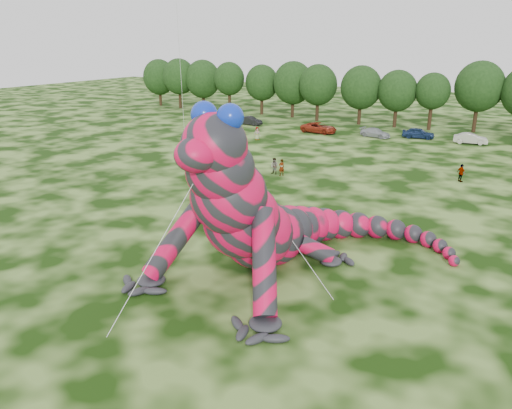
{
  "coord_description": "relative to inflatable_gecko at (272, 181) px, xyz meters",
  "views": [
    {
      "loc": [
        16.68,
        -23.11,
        13.49
      ],
      "look_at": [
        2.37,
        1.51,
        4.0
      ],
      "focal_mm": 35.0,
      "sensor_mm": 36.0,
      "label": 1
    }
  ],
  "objects": [
    {
      "name": "car_2",
      "position": [
        -15.59,
        43.75,
        -4.52
      ],
      "size": [
        5.66,
        2.99,
        1.52
      ],
      "primitive_type": "imported",
      "rotation": [
        0.0,
        0.0,
        1.48
      ],
      "color": "maroon",
      "rests_on": "ground"
    },
    {
      "name": "tree_10",
      "position": [
        4.49,
        56.07,
        -0.03
      ],
      "size": [
        7.09,
        6.38,
        10.5
      ],
      "primitive_type": null,
      "color": "black",
      "rests_on": "ground"
    },
    {
      "name": "car_5",
      "position": [
        5.38,
        46.33,
        -4.57
      ],
      "size": [
        4.5,
        2.15,
        1.43
      ],
      "primitive_type": "imported",
      "rotation": [
        0.0,
        0.0,
        1.72
      ],
      "color": "#BCB7AB",
      "rests_on": "ground"
    },
    {
      "name": "tree_4",
      "position": [
        -32.54,
        56.21,
        -0.75
      ],
      "size": [
        6.22,
        5.6,
        9.06
      ],
      "primitive_type": null,
      "color": "black",
      "rests_on": "ground"
    },
    {
      "name": "tree_2",
      "position": [
        -45.92,
        56.26,
        -0.46
      ],
      "size": [
        7.04,
        6.34,
        9.64
      ],
      "primitive_type": null,
      "color": "black",
      "rests_on": "ground"
    },
    {
      "name": "tree_6",
      "position": [
        -20.46,
        54.18,
        -0.53
      ],
      "size": [
        6.52,
        5.86,
        9.49
      ],
      "primitive_type": null,
      "color": "black",
      "rests_on": "ground"
    },
    {
      "name": "tree_9",
      "position": [
        -1.84,
        54.84,
        -0.94
      ],
      "size": [
        5.27,
        4.74,
        8.68
      ],
      "primitive_type": null,
      "color": "black",
      "rests_on": "ground"
    },
    {
      "name": "tree_5",
      "position": [
        -26.03,
        55.93,
        -0.38
      ],
      "size": [
        7.16,
        6.44,
        9.8
      ],
      "primitive_type": null,
      "color": "black",
      "rests_on": "ground"
    },
    {
      "name": "car_4",
      "position": [
        -1.61,
        46.77,
        -4.53
      ],
      "size": [
        4.61,
        2.33,
        1.51
      ],
      "primitive_type": "imported",
      "rotation": [
        0.0,
        0.0,
        1.7
      ],
      "color": "navy",
      "rests_on": "ground"
    },
    {
      "name": "tree_3",
      "position": [
        -38.62,
        54.56,
        -0.56
      ],
      "size": [
        5.81,
        5.23,
        9.44
      ],
      "primitive_type": null,
      "color": "black",
      "rests_on": "ground"
    },
    {
      "name": "car_0",
      "position": [
        -35.76,
        44.28,
        -4.53
      ],
      "size": [
        4.44,
        1.88,
        1.5
      ],
      "primitive_type": "imported",
      "rotation": [
        0.0,
        0.0,
        1.6
      ],
      "color": "silver",
      "rests_on": "ground"
    },
    {
      "name": "inflatable_gecko",
      "position": [
        0.0,
        0.0,
        0.0
      ],
      "size": [
        19.55,
        22.58,
        10.56
      ],
      "primitive_type": null,
      "rotation": [
        0.0,
        0.0,
        -0.09
      ],
      "color": "#D4093F",
      "rests_on": "ground"
    },
    {
      "name": "tree_7",
      "position": [
        -12.98,
        54.3,
        -0.54
      ],
      "size": [
        6.68,
        6.01,
        9.48
      ],
      "primitive_type": null,
      "color": "black",
      "rests_on": "ground"
    },
    {
      "name": "car_1",
      "position": [
        -28.28,
        44.79,
        -4.59
      ],
      "size": [
        4.32,
        1.92,
        1.38
      ],
      "primitive_type": "imported",
      "rotation": [
        0.0,
        0.0,
        1.46
      ],
      "color": "black",
      "rests_on": "ground"
    },
    {
      "name": "spectator_4",
      "position": [
        -20.91,
        34.37,
        -4.38
      ],
      "size": [
        1.01,
        1.03,
        1.79
      ],
      "primitive_type": "imported",
      "rotation": [
        0.0,
        0.0,
        0.83
      ],
      "color": "gray",
      "rests_on": "ground"
    },
    {
      "name": "spectator_1",
      "position": [
        -9.95,
        19.04,
        -4.42
      ],
      "size": [
        0.92,
        0.77,
        1.73
      ],
      "primitive_type": "imported",
      "rotation": [
        0.0,
        0.0,
        6.14
      ],
      "color": "gray",
      "rests_on": "ground"
    },
    {
      "name": "tree_8",
      "position": [
        -7.12,
        54.48,
        -0.81
      ],
      "size": [
        6.14,
        5.53,
        8.94
      ],
      "primitive_type": null,
      "color": "black",
      "rests_on": "ground"
    },
    {
      "name": "tree_1",
      "position": [
        -51.26,
        55.55,
        -0.37
      ],
      "size": [
        6.74,
        6.07,
        9.81
      ],
      "primitive_type": null,
      "color": "black",
      "rests_on": "ground"
    },
    {
      "name": "tree_0",
      "position": [
        -57.46,
        56.73,
        -0.52
      ],
      "size": [
        6.91,
        6.22,
        9.51
      ],
      "primitive_type": null,
      "color": "black",
      "rests_on": "ground"
    },
    {
      "name": "ground",
      "position": [
        -2.9,
        -2.51,
        -5.28
      ],
      "size": [
        240.0,
        240.0,
        0.0
      ],
      "primitive_type": "plane",
      "color": "#16330A",
      "rests_on": "ground"
    },
    {
      "name": "spectator_3",
      "position": [
        7.36,
        25.72,
        -4.38
      ],
      "size": [
        1.09,
        1.02,
        1.8
      ],
      "primitive_type": "imported",
      "rotation": [
        0.0,
        0.0,
        2.44
      ],
      "color": "gray",
      "rests_on": "ground"
    },
    {
      "name": "spectator_0",
      "position": [
        -9.05,
        18.88,
        -4.4
      ],
      "size": [
        0.69,
        0.76,
        1.75
      ],
      "primitive_type": "imported",
      "rotation": [
        0.0,
        0.0,
        4.15
      ],
      "color": "gray",
      "rests_on": "ground"
    },
    {
      "name": "car_3",
      "position": [
        -7.16,
        44.54,
        -4.64
      ],
      "size": [
        4.7,
        2.63,
        1.29
      ],
      "primitive_type": "imported",
      "rotation": [
        0.0,
        0.0,
        1.38
      ],
      "color": "#9EA2A7",
      "rests_on": "ground"
    }
  ]
}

